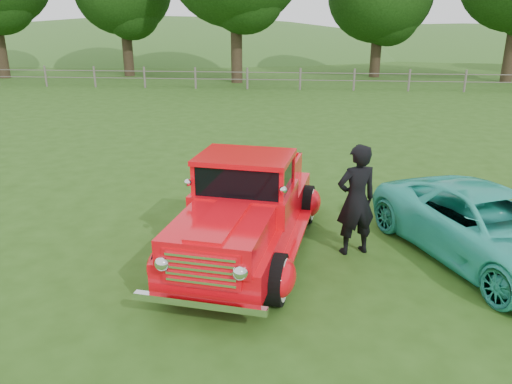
{
  "coord_description": "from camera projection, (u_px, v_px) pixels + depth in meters",
  "views": [
    {
      "loc": [
        0.28,
        -6.69,
        3.9
      ],
      "look_at": [
        -0.48,
        1.2,
        1.11
      ],
      "focal_mm": 35.0,
      "sensor_mm": 36.0,
      "label": 1
    }
  ],
  "objects": [
    {
      "name": "ground",
      "position": [
        280.0,
        288.0,
        7.6
      ],
      "size": [
        140.0,
        140.0,
        0.0
      ],
      "primitive_type": "plane",
      "color": "#294C14",
      "rests_on": "ground"
    },
    {
      "name": "distant_hills",
      "position": [
        272.0,
        85.0,
        65.32
      ],
      "size": [
        116.0,
        60.0,
        18.0
      ],
      "color": "#376424",
      "rests_on": "ground"
    },
    {
      "name": "fence_line",
      "position": [
        300.0,
        79.0,
        28.06
      ],
      "size": [
        48.0,
        0.12,
        1.2
      ],
      "color": "#695F59",
      "rests_on": "ground"
    },
    {
      "name": "red_pickup",
      "position": [
        246.0,
        209.0,
        8.52
      ],
      "size": [
        2.72,
        5.17,
        1.78
      ],
      "rotation": [
        0.0,
        0.0,
        -0.14
      ],
      "color": "black",
      "rests_on": "ground"
    },
    {
      "name": "teal_sedan",
      "position": [
        489.0,
        227.0,
        8.26
      ],
      "size": [
        3.67,
        4.82,
        1.22
      ],
      "primitive_type": "imported",
      "rotation": [
        0.0,
        0.0,
        0.43
      ],
      "color": "#31C7B2",
      "rests_on": "ground"
    },
    {
      "name": "man",
      "position": [
        356.0,
        200.0,
        8.44
      ],
      "size": [
        0.83,
        0.69,
        1.95
      ],
      "primitive_type": "imported",
      "rotation": [
        0.0,
        0.0,
        3.52
      ],
      "color": "black",
      "rests_on": "ground"
    }
  ]
}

